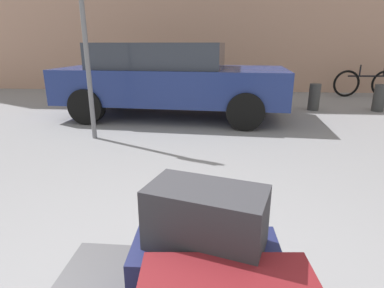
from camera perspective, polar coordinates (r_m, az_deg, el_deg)
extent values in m
cube|color=#191E47|center=(1.40, 2.40, -22.80)|extent=(0.60, 0.31, 0.30)
cube|color=#2D2D33|center=(1.24, 2.57, -13.20)|extent=(0.50, 0.36, 0.25)
cube|color=navy|center=(6.28, -3.49, 10.79)|extent=(4.42, 2.10, 0.64)
cube|color=#2D333D|center=(6.29, -5.90, 15.77)|extent=(2.51, 1.75, 0.46)
cylinder|color=black|center=(7.02, 9.60, 8.68)|extent=(0.65, 0.26, 0.64)
cylinder|color=black|center=(5.35, 9.70, 5.87)|extent=(0.65, 0.26, 0.64)
cylinder|color=black|center=(7.54, -12.79, 9.10)|extent=(0.65, 0.26, 0.64)
cylinder|color=black|center=(6.01, -18.63, 6.49)|extent=(0.65, 0.26, 0.64)
torus|color=black|center=(9.73, 26.29, 9.84)|extent=(0.72, 0.11, 0.72)
torus|color=black|center=(10.21, 31.63, 9.35)|extent=(0.72, 0.11, 0.72)
cylinder|color=black|center=(9.94, 29.20, 10.74)|extent=(1.00, 0.12, 0.04)
cylinder|color=black|center=(9.84, 28.29, 11.71)|extent=(0.04, 0.04, 0.30)
cylinder|color=#383838|center=(7.43, 21.36, 7.96)|extent=(0.24, 0.24, 0.58)
cylinder|color=#383838|center=(7.92, 30.93, 7.20)|extent=(0.24, 0.24, 0.58)
cylinder|color=slate|center=(4.93, -18.65, 15.49)|extent=(0.07, 0.07, 2.56)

